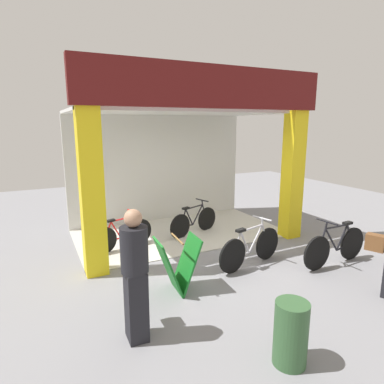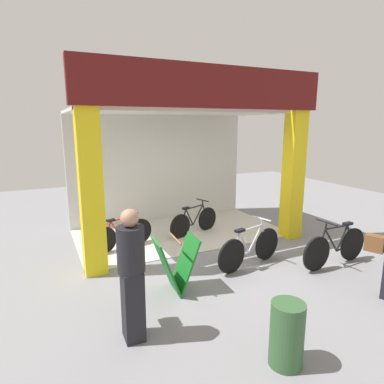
{
  "view_description": "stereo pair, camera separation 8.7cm",
  "coord_description": "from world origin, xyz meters",
  "px_view_note": "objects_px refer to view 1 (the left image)",
  "views": [
    {
      "loc": [
        -3.11,
        -5.68,
        2.63
      ],
      "look_at": [
        0.0,
        0.68,
        1.15
      ],
      "focal_mm": 30.77,
      "sensor_mm": 36.0,
      "label": 1
    },
    {
      "loc": [
        -3.03,
        -5.71,
        2.63
      ],
      "look_at": [
        0.0,
        0.68,
        1.15
      ],
      "focal_mm": 30.77,
      "sensor_mm": 36.0,
      "label": 2
    }
  ],
  "objects_px": {
    "bicycle_inside_1": "(194,221)",
    "pedestrian_2": "(135,274)",
    "bicycle_parked_0": "(251,248)",
    "sandwich_board_sign": "(178,265)",
    "bicycle_inside_0": "(123,234)",
    "bicycle_parked_1": "(335,246)",
    "trash_bin": "(291,333)"
  },
  "relations": [
    {
      "from": "bicycle_inside_1",
      "to": "pedestrian_2",
      "type": "relative_size",
      "value": 0.86
    },
    {
      "from": "bicycle_inside_1",
      "to": "bicycle_parked_0",
      "type": "height_order",
      "value": "bicycle_parked_0"
    },
    {
      "from": "sandwich_board_sign",
      "to": "pedestrian_2",
      "type": "distance_m",
      "value": 1.32
    },
    {
      "from": "pedestrian_2",
      "to": "bicycle_inside_1",
      "type": "bearing_deg",
      "value": 53.31
    },
    {
      "from": "bicycle_inside_0",
      "to": "bicycle_parked_0",
      "type": "height_order",
      "value": "bicycle_parked_0"
    },
    {
      "from": "bicycle_inside_0",
      "to": "pedestrian_2",
      "type": "xyz_separation_m",
      "value": [
        -0.6,
        -3.03,
        0.54
      ]
    },
    {
      "from": "sandwich_board_sign",
      "to": "pedestrian_2",
      "type": "xyz_separation_m",
      "value": [
        -0.93,
        -0.85,
        0.41
      ]
    },
    {
      "from": "bicycle_inside_1",
      "to": "bicycle_parked_0",
      "type": "xyz_separation_m",
      "value": [
        0.16,
        -2.06,
        0.03
      ]
    },
    {
      "from": "bicycle_parked_1",
      "to": "trash_bin",
      "type": "distance_m",
      "value": 3.09
    },
    {
      "from": "sandwich_board_sign",
      "to": "pedestrian_2",
      "type": "bearing_deg",
      "value": -137.47
    },
    {
      "from": "bicycle_inside_0",
      "to": "pedestrian_2",
      "type": "distance_m",
      "value": 3.13
    },
    {
      "from": "pedestrian_2",
      "to": "bicycle_parked_0",
      "type": "bearing_deg",
      "value": 23.95
    },
    {
      "from": "bicycle_inside_0",
      "to": "bicycle_inside_1",
      "type": "xyz_separation_m",
      "value": [
        1.77,
        0.16,
        0.01
      ]
    },
    {
      "from": "trash_bin",
      "to": "bicycle_parked_1",
      "type": "bearing_deg",
      "value": 32.35
    },
    {
      "from": "bicycle_parked_1",
      "to": "sandwich_board_sign",
      "type": "bearing_deg",
      "value": 172.97
    },
    {
      "from": "bicycle_inside_1",
      "to": "bicycle_parked_1",
      "type": "bearing_deg",
      "value": -59.01
    },
    {
      "from": "bicycle_inside_1",
      "to": "bicycle_parked_1",
      "type": "distance_m",
      "value": 3.17
    },
    {
      "from": "bicycle_parked_1",
      "to": "bicycle_parked_0",
      "type": "bearing_deg",
      "value": 155.93
    },
    {
      "from": "bicycle_parked_0",
      "to": "bicycle_parked_1",
      "type": "relative_size",
      "value": 0.96
    },
    {
      "from": "bicycle_inside_0",
      "to": "sandwich_board_sign",
      "type": "distance_m",
      "value": 2.2
    },
    {
      "from": "bicycle_inside_1",
      "to": "pedestrian_2",
      "type": "distance_m",
      "value": 4.01
    },
    {
      "from": "bicycle_parked_1",
      "to": "pedestrian_2",
      "type": "height_order",
      "value": "pedestrian_2"
    },
    {
      "from": "bicycle_parked_0",
      "to": "trash_bin",
      "type": "xyz_separation_m",
      "value": [
        -1.14,
        -2.31,
        0.02
      ]
    },
    {
      "from": "bicycle_inside_0",
      "to": "trash_bin",
      "type": "bearing_deg",
      "value": -79.34
    },
    {
      "from": "bicycle_inside_1",
      "to": "sandwich_board_sign",
      "type": "bearing_deg",
      "value": -121.78
    },
    {
      "from": "bicycle_inside_0",
      "to": "pedestrian_2",
      "type": "bearing_deg",
      "value": -101.27
    },
    {
      "from": "pedestrian_2",
      "to": "trash_bin",
      "type": "height_order",
      "value": "pedestrian_2"
    },
    {
      "from": "bicycle_inside_0",
      "to": "trash_bin",
      "type": "xyz_separation_m",
      "value": [
        0.79,
        -4.21,
        0.05
      ]
    },
    {
      "from": "bicycle_inside_1",
      "to": "bicycle_parked_1",
      "type": "xyz_separation_m",
      "value": [
        1.63,
        -2.72,
        0.03
      ]
    },
    {
      "from": "bicycle_parked_0",
      "to": "sandwich_board_sign",
      "type": "distance_m",
      "value": 1.64
    },
    {
      "from": "bicycle_inside_0",
      "to": "sandwich_board_sign",
      "type": "xyz_separation_m",
      "value": [
        0.32,
        -2.17,
        0.13
      ]
    },
    {
      "from": "bicycle_inside_0",
      "to": "sandwich_board_sign",
      "type": "height_order",
      "value": "sandwich_board_sign"
    }
  ]
}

